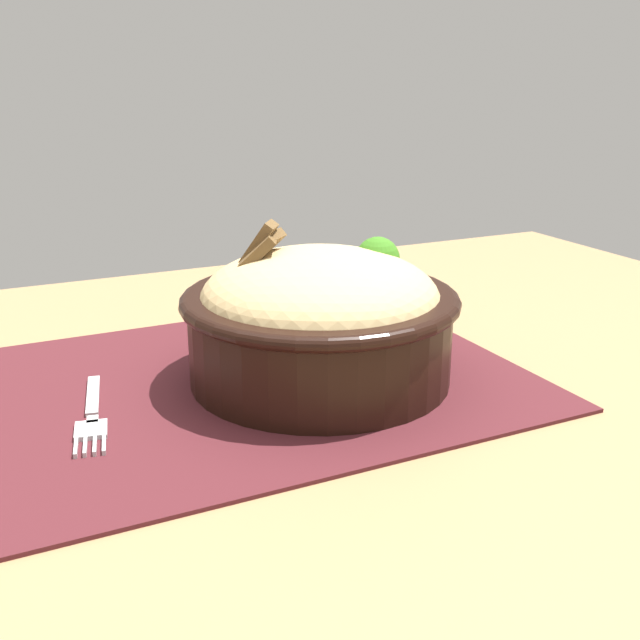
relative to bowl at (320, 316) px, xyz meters
The scene contains 4 objects.
table 0.15m from the bowl, ahead, with size 1.29×0.82×0.74m.
placemat 0.08m from the bowl, 23.65° to the right, with size 0.43×0.34×0.00m, color #47191E.
bowl is the anchor object (origin of this frame).
fork 0.19m from the bowl, ahead, with size 0.04×0.13×0.00m.
Camera 1 is at (0.16, 0.51, 0.99)m, focal length 42.75 mm.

